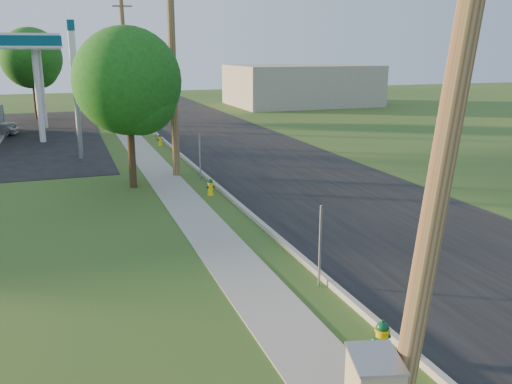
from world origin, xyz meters
The scene contains 16 objects.
road centered at (4.50, 10.00, 0.01)m, with size 8.00×120.00×0.02m, color black.
curb centered at (0.50, 10.00, 0.07)m, with size 0.15×120.00×0.15m, color gray.
sidewalk centered at (-1.25, 10.00, 0.01)m, with size 1.50×120.00×0.03m, color gray.
utility_pole_near centered at (-0.60, -1.00, 4.80)m, with size 1.40×0.32×9.48m.
utility_pole_mid centered at (-0.60, 17.00, 4.95)m, with size 1.40×0.32×9.80m.
utility_pole_far centered at (-0.60, 35.00, 4.80)m, with size 1.40×0.32×9.50m.
sign_post_near centered at (0.25, 4.20, 1.00)m, with size 0.05×0.04×2.00m, color gray.
sign_post_mid centered at (0.25, 16.00, 1.00)m, with size 0.05×0.04×2.00m, color gray.
sign_post_far centered at (0.25, 28.20, 1.00)m, with size 0.05×0.04×2.00m, color gray.
price_pylon centered at (-4.50, 22.50, 5.43)m, with size 0.34×2.04×6.85m.
distant_building centered at (18.00, 45.00, 2.00)m, with size 14.00×10.00×4.00m, color gray.
tree_verge centered at (-2.61, 15.38, 4.12)m, with size 4.22×4.22×6.39m.
tree_lot centered at (-7.16, 41.12, 4.66)m, with size 4.78×4.78×7.24m.
hydrant_near centered at (-0.06, 0.99, 0.37)m, with size 0.40×0.35×0.76m.
hydrant_mid centered at (-0.05, 13.15, 0.32)m, with size 0.34×0.30×0.66m.
hydrant_far centered at (0.03, 25.02, 0.35)m, with size 0.37×0.33×0.71m.
Camera 1 is at (-5.14, -6.55, 5.44)m, focal length 38.00 mm.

